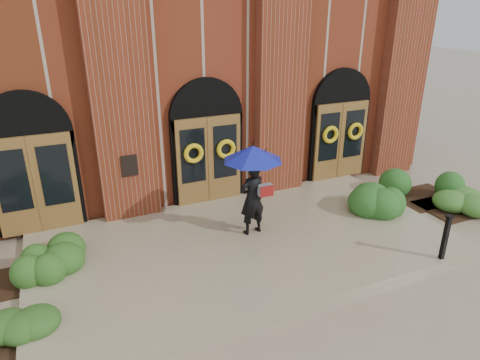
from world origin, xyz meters
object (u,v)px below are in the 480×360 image
man_with_umbrella (253,173)px  hedge_wall_left (4,271)px  hedge_wall_right (405,190)px  metal_post (445,236)px

man_with_umbrella → hedge_wall_left: (-5.59, 0.31, -1.42)m
man_with_umbrella → hedge_wall_right: 5.17m
man_with_umbrella → hedge_wall_left: 5.78m
hedge_wall_left → hedge_wall_right: bearing=-1.5°
metal_post → hedge_wall_right: metal_post is taller
man_with_umbrella → metal_post: 4.56m
man_with_umbrella → hedge_wall_right: size_ratio=0.71×
hedge_wall_right → metal_post: bearing=-118.8°
man_with_umbrella → metal_post: size_ratio=2.12×
hedge_wall_right → man_with_umbrella: bearing=-179.7°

